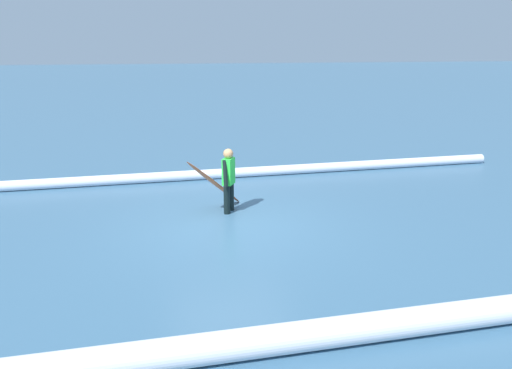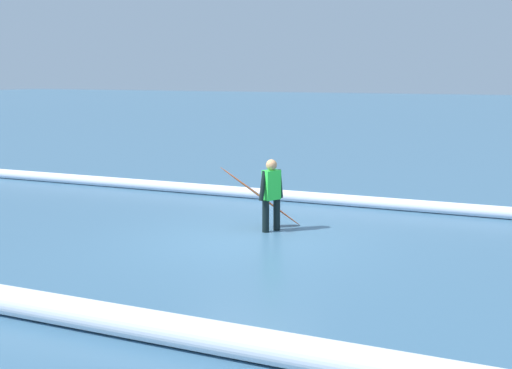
{
  "view_description": "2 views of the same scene",
  "coord_description": "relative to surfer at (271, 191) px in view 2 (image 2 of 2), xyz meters",
  "views": [
    {
      "loc": [
        1.61,
        10.17,
        3.67
      ],
      "look_at": [
        -0.48,
        0.39,
        0.96
      ],
      "focal_mm": 36.56,
      "sensor_mm": 36.0,
      "label": 1
    },
    {
      "loc": [
        -5.19,
        10.78,
        3.12
      ],
      "look_at": [
        -0.41,
        0.45,
        1.17
      ],
      "focal_mm": 45.78,
      "sensor_mm": 36.0,
      "label": 2
    }
  ],
  "objects": [
    {
      "name": "wave_crest_midground",
      "position": [
        1.4,
        5.65,
        -0.62
      ],
      "size": [
        25.27,
        0.94,
        0.38
      ],
      "primitive_type": "cylinder",
      "rotation": [
        0.0,
        1.57,
        0.02
      ],
      "color": "white",
      "rests_on": "ground_plane"
    },
    {
      "name": "surfer",
      "position": [
        0.0,
        0.0,
        0.0
      ],
      "size": [
        0.34,
        0.61,
        1.45
      ],
      "rotation": [
        0.0,
        0.0,
        4.22
      ],
      "color": "black",
      "rests_on": "ground_plane"
    },
    {
      "name": "surfboard",
      "position": [
        0.29,
        -0.16,
        -0.16
      ],
      "size": [
        1.47,
        1.28,
        1.32
      ],
      "color": "#E55926",
      "rests_on": "ground_plane"
    },
    {
      "name": "wave_crest_foreground",
      "position": [
        1.74,
        -2.98,
        -0.67
      ],
      "size": [
        20.82,
        0.88,
        0.27
      ],
      "primitive_type": "cylinder",
      "rotation": [
        0.0,
        1.57,
        0.03
      ],
      "color": "white",
      "rests_on": "ground_plane"
    },
    {
      "name": "ground_plane",
      "position": [
        0.13,
        0.89,
        -0.81
      ],
      "size": [
        181.3,
        181.3,
        0.0
      ],
      "primitive_type": "plane",
      "color": "#3D6684"
    }
  ]
}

